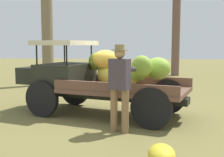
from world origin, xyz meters
name	(u,v)px	position (x,y,z in m)	size (l,w,h in m)	color
ground_plane	(102,114)	(0.00, 0.00, 0.00)	(60.00, 60.00, 0.00)	olive
truck	(97,76)	(0.15, -0.01, 0.97)	(4.66, 2.82, 1.89)	black
farmer	(120,83)	(-0.57, 1.57, 1.02)	(0.57, 0.53, 1.79)	olive
loose_banana_bunch	(162,155)	(-1.31, 3.17, 0.15)	(0.58, 0.41, 0.29)	gold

